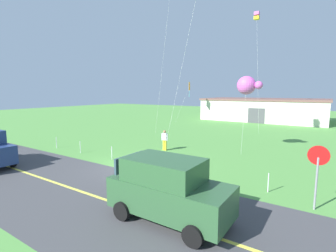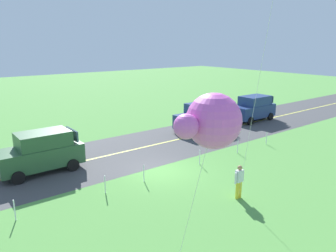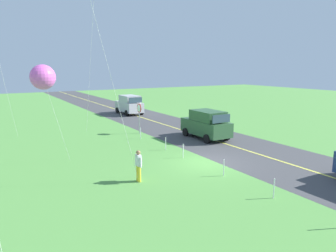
{
  "view_description": "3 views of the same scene",
  "coord_description": "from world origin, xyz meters",
  "px_view_note": "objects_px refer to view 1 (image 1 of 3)",
  "views": [
    {
      "loc": [
        9.87,
        -10.93,
        4.58
      ],
      "look_at": [
        0.48,
        3.36,
        2.21
      ],
      "focal_mm": 26.52,
      "sensor_mm": 36.0,
      "label": 1
    },
    {
      "loc": [
        10.04,
        13.7,
        6.94
      ],
      "look_at": [
        0.12,
        0.88,
        2.76
      ],
      "focal_mm": 34.72,
      "sensor_mm": 36.0,
      "label": 2
    },
    {
      "loc": [
        -14.72,
        11.31,
        5.68
      ],
      "look_at": [
        -0.1,
        2.76,
        2.49
      ],
      "focal_mm": 34.25,
      "sensor_mm": 36.0,
      "label": 3
    }
  ],
  "objects_px": {
    "car_suv_foreground": "(168,189)",
    "stop_sign": "(318,165)",
    "person_adult_near": "(165,139)",
    "kite_pink_drift": "(257,16)",
    "warehouse_distant": "(264,109)",
    "kite_blue_mid": "(189,87)",
    "kite_cyan_top": "(247,85)"
  },
  "relations": [
    {
      "from": "car_suv_foreground",
      "to": "stop_sign",
      "type": "distance_m",
      "value": 5.82
    },
    {
      "from": "person_adult_near",
      "to": "kite_pink_drift",
      "type": "distance_m",
      "value": 19.9
    },
    {
      "from": "car_suv_foreground",
      "to": "warehouse_distant",
      "type": "xyz_separation_m",
      "value": [
        -4.39,
        35.14,
        0.6
      ]
    },
    {
      "from": "person_adult_near",
      "to": "kite_blue_mid",
      "type": "distance_m",
      "value": 19.7
    },
    {
      "from": "person_adult_near",
      "to": "warehouse_distant",
      "type": "relative_size",
      "value": 0.09
    },
    {
      "from": "kite_pink_drift",
      "to": "kite_blue_mid",
      "type": "bearing_deg",
      "value": 166.63
    },
    {
      "from": "warehouse_distant",
      "to": "stop_sign",
      "type": "bearing_deg",
      "value": -74.37
    },
    {
      "from": "person_adult_near",
      "to": "kite_pink_drift",
      "type": "xyz_separation_m",
      "value": [
        2.68,
        15.28,
        12.46
      ]
    },
    {
      "from": "person_adult_near",
      "to": "kite_blue_mid",
      "type": "bearing_deg",
      "value": 98.02
    },
    {
      "from": "kite_blue_mid",
      "to": "kite_pink_drift",
      "type": "distance_m",
      "value": 13.15
    },
    {
      "from": "kite_blue_mid",
      "to": "warehouse_distant",
      "type": "bearing_deg",
      "value": 43.55
    },
    {
      "from": "stop_sign",
      "to": "warehouse_distant",
      "type": "relative_size",
      "value": 0.14
    },
    {
      "from": "stop_sign",
      "to": "person_adult_near",
      "type": "bearing_deg",
      "value": 154.5
    },
    {
      "from": "kite_cyan_top",
      "to": "car_suv_foreground",
      "type": "bearing_deg",
      "value": -86.32
    },
    {
      "from": "kite_blue_mid",
      "to": "kite_cyan_top",
      "type": "distance_m",
      "value": 19.2
    },
    {
      "from": "person_adult_near",
      "to": "kite_pink_drift",
      "type": "height_order",
      "value": "kite_pink_drift"
    },
    {
      "from": "car_suv_foreground",
      "to": "kite_pink_drift",
      "type": "bearing_deg",
      "value": 98.05
    },
    {
      "from": "stop_sign",
      "to": "kite_blue_mid",
      "type": "distance_m",
      "value": 29.12
    },
    {
      "from": "kite_pink_drift",
      "to": "stop_sign",
      "type": "bearing_deg",
      "value": -68.99
    },
    {
      "from": "kite_cyan_top",
      "to": "warehouse_distant",
      "type": "relative_size",
      "value": 0.31
    },
    {
      "from": "car_suv_foreground",
      "to": "kite_blue_mid",
      "type": "bearing_deg",
      "value": 117.1
    },
    {
      "from": "car_suv_foreground",
      "to": "kite_blue_mid",
      "type": "height_order",
      "value": "kite_blue_mid"
    },
    {
      "from": "person_adult_near",
      "to": "kite_cyan_top",
      "type": "height_order",
      "value": "kite_cyan_top"
    },
    {
      "from": "stop_sign",
      "to": "kite_pink_drift",
      "type": "distance_m",
      "value": 24.58
    },
    {
      "from": "person_adult_near",
      "to": "warehouse_distant",
      "type": "bearing_deg",
      "value": 71.5
    },
    {
      "from": "car_suv_foreground",
      "to": "kite_blue_mid",
      "type": "xyz_separation_m",
      "value": [
        -13.54,
        26.45,
        4.16
      ]
    },
    {
      "from": "person_adult_near",
      "to": "kite_cyan_top",
      "type": "relative_size",
      "value": 0.28
    },
    {
      "from": "person_adult_near",
      "to": "warehouse_distant",
      "type": "distance_m",
      "value": 26.45
    },
    {
      "from": "person_adult_near",
      "to": "kite_blue_mid",
      "type": "relative_size",
      "value": 0.26
    },
    {
      "from": "person_adult_near",
      "to": "kite_pink_drift",
      "type": "bearing_deg",
      "value": 65.21
    },
    {
      "from": "kite_blue_mid",
      "to": "warehouse_distant",
      "type": "height_order",
      "value": "kite_blue_mid"
    },
    {
      "from": "kite_blue_mid",
      "to": "kite_cyan_top",
      "type": "bearing_deg",
      "value": -48.36
    }
  ]
}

